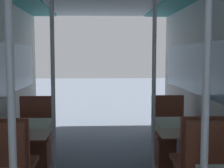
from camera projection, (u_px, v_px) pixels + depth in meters
support_pole_left_0 at (12, 121)px, 1.88m from camera, size 0.05×0.05×2.28m
dining_table_left_1 at (24, 133)px, 3.67m from camera, size 0.61×0.61×0.74m
chair_left_far_1 at (35, 146)px, 4.30m from camera, size 0.47×0.47×0.96m
support_pole_left_1 at (53, 89)px, 3.64m from camera, size 0.05×0.05×2.28m
support_pole_right_0 at (205, 119)px, 1.93m from camera, size 0.05×0.05×2.28m
dining_table_right_1 at (182, 132)px, 3.76m from camera, size 0.61×0.61×0.74m
chair_right_far_1 at (170, 144)px, 4.39m from camera, size 0.47×0.47×0.96m
support_pole_right_1 at (154, 89)px, 3.70m from camera, size 0.05×0.05×2.28m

